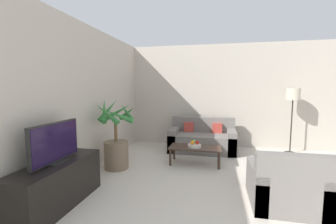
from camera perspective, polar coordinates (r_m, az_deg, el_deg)
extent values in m
cube|color=#BCB2A3|center=(6.26, 23.15, 3.72)|extent=(8.57, 0.06, 2.70)
cube|color=#BCB2A3|center=(3.80, -25.65, 2.36)|extent=(0.06, 7.85, 2.70)
cube|color=black|center=(3.42, -26.32, -16.20)|extent=(0.46, 1.38, 0.60)
cube|color=black|center=(3.32, -26.58, -11.25)|extent=(0.18, 0.30, 0.02)
cube|color=black|center=(3.25, -26.80, -6.81)|extent=(0.05, 0.85, 0.51)
cube|color=black|center=(3.23, -26.41, -6.86)|extent=(0.01, 0.81, 0.47)
cylinder|color=brown|center=(4.55, -12.98, -10.55)|extent=(0.46, 0.46, 0.53)
cylinder|color=brown|center=(4.44, -13.13, -4.70)|extent=(0.06, 0.06, 0.41)
cone|color=#2D7533|center=(4.29, -10.47, -0.05)|extent=(0.10, 0.52, 0.40)
cone|color=#2D7533|center=(4.51, -10.34, -0.28)|extent=(0.49, 0.42, 0.33)
cone|color=#2D7533|center=(4.63, -12.59, 0.08)|extent=(0.55, 0.22, 0.37)
cone|color=#2D7533|center=(4.55, -14.91, 0.52)|extent=(0.30, 0.48, 0.45)
cone|color=#2D7533|center=(4.39, -15.90, 0.39)|extent=(0.30, 0.47, 0.46)
cone|color=#2D7533|center=(4.21, -15.23, -0.41)|extent=(0.53, 0.21, 0.39)
cone|color=#2D7533|center=(4.15, -12.43, -0.90)|extent=(0.49, 0.42, 0.33)
cube|color=slate|center=(5.67, 8.65, -7.66)|extent=(1.60, 0.85, 0.43)
cube|color=slate|center=(5.92, 8.92, -3.07)|extent=(1.60, 0.16, 0.38)
cube|color=slate|center=(5.74, 1.64, -6.81)|extent=(0.20, 0.85, 0.55)
cube|color=slate|center=(5.66, 15.78, -7.23)|extent=(0.20, 0.85, 0.55)
cube|color=#B23D33|center=(5.85, 5.32, -3.82)|extent=(0.24, 0.12, 0.24)
cube|color=#B23D33|center=(5.81, 12.39, -4.01)|extent=(0.24, 0.12, 0.24)
cylinder|color=#2D2823|center=(6.21, 28.51, -9.06)|extent=(0.24, 0.24, 0.03)
cylinder|color=#2D2823|center=(6.08, 28.82, -3.22)|extent=(0.03, 0.03, 1.25)
cylinder|color=beige|center=(6.02, 29.19, 3.98)|extent=(0.31, 0.31, 0.27)
cylinder|color=#38281E|center=(4.62, 0.59, -11.49)|extent=(0.05, 0.05, 0.33)
cylinder|color=#38281E|center=(4.53, 12.82, -11.99)|extent=(0.05, 0.05, 0.33)
cylinder|color=#38281E|center=(5.01, 1.57, -10.07)|extent=(0.05, 0.05, 0.33)
cylinder|color=#38281E|center=(4.93, 12.78, -10.49)|extent=(0.05, 0.05, 0.33)
cube|color=#38281E|center=(4.70, 6.92, -8.95)|extent=(1.05, 0.51, 0.03)
cylinder|color=beige|center=(4.66, 6.72, -8.52)|extent=(0.27, 0.27, 0.06)
sphere|color=red|center=(4.66, 7.49, -7.69)|extent=(0.07, 0.07, 0.07)
sphere|color=olive|center=(4.72, 6.54, -7.47)|extent=(0.08, 0.08, 0.08)
sphere|color=orange|center=(4.63, 6.18, -7.74)|extent=(0.08, 0.08, 0.08)
cube|color=slate|center=(3.54, 27.51, -17.07)|extent=(0.88, 0.85, 0.41)
cube|color=slate|center=(3.10, 29.58, -12.72)|extent=(0.88, 0.16, 0.38)
cube|color=slate|center=(3.45, 21.49, -16.55)|extent=(0.16, 0.85, 0.51)
cube|color=slate|center=(3.63, 33.28, -15.94)|extent=(0.16, 0.85, 0.51)
cube|color=slate|center=(4.24, 25.28, -13.09)|extent=(0.58, 0.54, 0.41)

